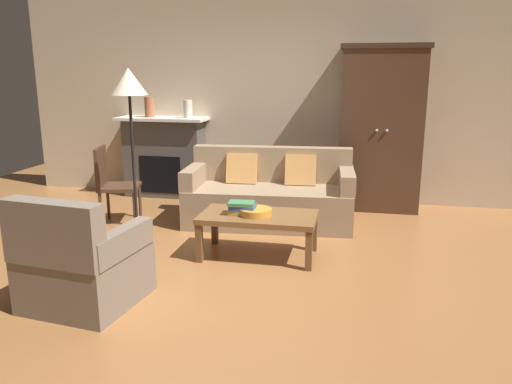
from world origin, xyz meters
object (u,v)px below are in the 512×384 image
at_px(fireplace, 164,156).
at_px(side_chair_wooden, 112,180).
at_px(mantel_vase_terracotta, 149,107).
at_px(armoire, 381,129).
at_px(book_stack, 242,208).
at_px(floor_lamp, 129,92).
at_px(mantel_vase_cream, 188,109).
at_px(couch, 270,196).
at_px(armchair_near_left, 81,266).
at_px(coffee_table, 258,220).
at_px(fruit_bowl, 256,212).

height_order(fireplace, side_chair_wooden, fireplace).
bearing_deg(mantel_vase_terracotta, armoire, -1.10).
bearing_deg(book_stack, floor_lamp, 170.41).
bearing_deg(mantel_vase_cream, side_chair_wooden, -109.74).
xyz_separation_m(armoire, couch, (-1.26, -0.91, -0.72)).
bearing_deg(couch, side_chair_wooden, -168.17).
xyz_separation_m(fireplace, floor_lamp, (0.46, -1.94, 0.97)).
xyz_separation_m(armoire, mantel_vase_terracotta, (-3.13, 0.06, 0.22)).
bearing_deg(floor_lamp, mantel_vase_terracotta, 108.27).
bearing_deg(floor_lamp, side_chair_wooden, 134.32).
xyz_separation_m(armchair_near_left, floor_lamp, (-0.22, 1.44, 1.22)).
xyz_separation_m(coffee_table, mantel_vase_cream, (-1.40, 2.09, 0.87)).
distance_m(coffee_table, mantel_vase_terracotta, 3.00).
distance_m(coffee_table, fruit_bowl, 0.09).
distance_m(book_stack, mantel_vase_terracotta, 2.90).
bearing_deg(couch, coffee_table, -85.41).
xyz_separation_m(armoire, floor_lamp, (-2.49, -1.86, 0.50)).
distance_m(couch, side_chair_wooden, 1.84).
distance_m(coffee_table, side_chair_wooden, 2.03).
bearing_deg(mantel_vase_cream, floor_lamp, -87.76).
bearing_deg(armchair_near_left, couch, 66.90).
bearing_deg(armoire, fruit_bowl, -119.98).
bearing_deg(fruit_bowl, armchair_near_left, -131.24).
distance_m(fireplace, armoire, 2.99).
xyz_separation_m(armoire, fruit_bowl, (-1.19, -2.06, -0.58)).
distance_m(couch, book_stack, 1.16).
bearing_deg(couch, mantel_vase_terracotta, 152.47).
bearing_deg(couch, mantel_vase_cream, 143.35).
xyz_separation_m(fruit_bowl, armchair_near_left, (-1.09, -1.24, -0.14)).
distance_m(book_stack, mantel_vase_cream, 2.58).
distance_m(coffee_table, floor_lamp, 1.78).
height_order(fireplace, mantel_vase_cream, mantel_vase_cream).
bearing_deg(fruit_bowl, couch, 93.50).
relative_size(armchair_near_left, side_chair_wooden, 0.98).
relative_size(coffee_table, mantel_vase_terracotta, 4.00).
distance_m(mantel_vase_terracotta, mantel_vase_cream, 0.56).
height_order(book_stack, mantel_vase_terracotta, mantel_vase_terracotta).
relative_size(mantel_vase_cream, armchair_near_left, 0.27).
xyz_separation_m(fruit_bowl, side_chair_wooden, (-1.87, 0.77, 0.06)).
distance_m(couch, mantel_vase_cream, 1.88).
bearing_deg(armchair_near_left, armoire, 55.41).
relative_size(fruit_bowl, mantel_vase_cream, 1.28).
distance_m(armoire, side_chair_wooden, 3.36).
xyz_separation_m(couch, mantel_vase_cream, (-1.31, 0.97, 0.92)).
relative_size(fireplace, fruit_bowl, 4.13).
xyz_separation_m(armchair_near_left, side_chair_wooden, (-0.78, 2.01, 0.20)).
xyz_separation_m(book_stack, side_chair_wooden, (-1.73, 0.77, 0.03)).
relative_size(coffee_table, floor_lamp, 0.62).
bearing_deg(book_stack, fruit_bowl, 0.46).
bearing_deg(side_chair_wooden, coffee_table, -21.41).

